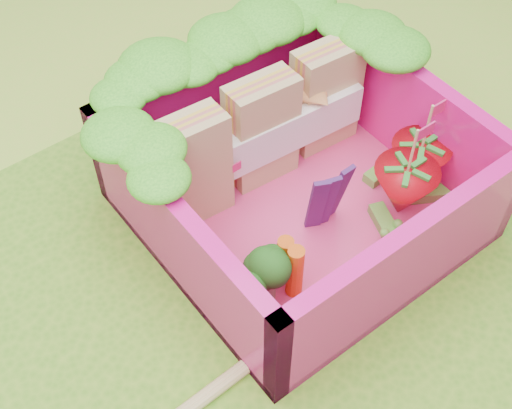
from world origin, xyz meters
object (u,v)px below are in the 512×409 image
object	(u,v)px
bento_box	(300,174)
strawberry_left	(403,192)
sandwich_stack	(263,131)
strawberry_right	(417,166)
broccoli	(261,272)

from	to	relation	value
bento_box	strawberry_left	size ratio (longest dim) A/B	2.49
sandwich_stack	strawberry_right	size ratio (longest dim) A/B	2.10
sandwich_stack	strawberry_right	world-z (taller)	sandwich_stack
bento_box	broccoli	world-z (taller)	bento_box
strawberry_left	strawberry_right	xyz separation A→B (m)	(0.16, 0.07, -0.01)
sandwich_stack	broccoli	bearing A→B (deg)	-128.33
strawberry_left	broccoli	bearing A→B (deg)	178.52
bento_box	strawberry_right	size ratio (longest dim) A/B	2.57
broccoli	strawberry_left	bearing A→B (deg)	-1.48
sandwich_stack	strawberry_left	bearing A→B (deg)	-59.74
broccoli	strawberry_right	xyz separation A→B (m)	(0.93, 0.05, -0.05)
bento_box	strawberry_right	world-z (taller)	strawberry_right
sandwich_stack	strawberry_left	world-z (taller)	sandwich_stack
broccoli	strawberry_left	xyz separation A→B (m)	(0.76, -0.02, -0.05)
strawberry_right	strawberry_left	bearing A→B (deg)	-156.46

